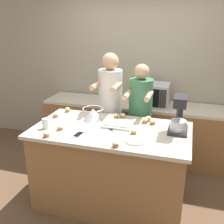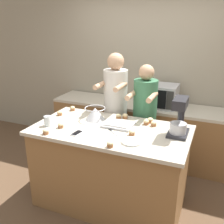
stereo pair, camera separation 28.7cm
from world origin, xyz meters
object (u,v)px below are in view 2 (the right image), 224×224
at_px(cupcake_3, 60,113).
at_px(cupcake_5, 73,108).
at_px(person_left, 115,112).
at_px(person_right, 144,121).
at_px(cupcake_10, 110,144).
at_px(knife, 112,131).
at_px(cupcake_7, 132,132).
at_px(cupcake_8, 119,116).
at_px(small_plate, 132,142).
at_px(cell_phone, 77,133).
at_px(cupcake_1, 46,131).
at_px(stand_mixer, 179,119).
at_px(cupcake_4, 146,122).
at_px(cupcake_0, 150,120).
at_px(cupcake_9, 154,124).
at_px(drinking_glass, 47,121).
at_px(cupcake_2, 125,116).
at_px(cupcake_6, 61,125).
at_px(baking_tray, 118,124).
at_px(microwave_oven, 161,96).
at_px(mixing_bowl, 95,113).

xyz_separation_m(cupcake_3, cupcake_5, (0.05, 0.22, 0.00)).
height_order(person_left, cupcake_5, person_left).
relative_size(person_right, cupcake_10, 24.69).
xyz_separation_m(knife, cupcake_7, (0.22, -0.00, 0.03)).
distance_m(cupcake_3, cupcake_8, 0.75).
relative_size(small_plate, cupcake_7, 3.22).
height_order(cell_phone, cupcake_1, cupcake_1).
relative_size(stand_mixer, cupcake_4, 6.23).
relative_size(cupcake_0, cupcake_9, 1.00).
bearing_deg(drinking_glass, cupcake_2, 37.60).
bearing_deg(cupcake_6, baking_tray, 28.08).
bearing_deg(cupcake_7, stand_mixer, 25.14).
distance_m(cupcake_3, cupcake_9, 1.18).
bearing_deg(cupcake_5, cell_phone, -55.80).
xyz_separation_m(cell_phone, drinking_glass, (-0.41, 0.06, 0.05)).
bearing_deg(cupcake_3, cupcake_6, -55.15).
bearing_deg(cupcake_9, cupcake_4, 173.19).
bearing_deg(knife, baking_tray, 90.22).
xyz_separation_m(cell_phone, cupcake_7, (0.55, 0.19, 0.02)).
distance_m(person_right, small_plate, 0.91).
relative_size(microwave_oven, cupcake_2, 7.33).
relative_size(person_right, cupcake_8, 24.69).
distance_m(microwave_oven, small_plate, 1.46).
distance_m(drinking_glass, cupcake_7, 0.97).
bearing_deg(small_plate, cupcake_7, 108.13).
xyz_separation_m(person_right, stand_mixer, (0.51, -0.52, 0.30)).
xyz_separation_m(person_left, cupcake_1, (-0.36, -1.06, 0.08)).
bearing_deg(cupcake_0, cupcake_8, -176.61).
height_order(mixing_bowl, cupcake_5, mixing_bowl).
xyz_separation_m(cupcake_2, cupcake_6, (-0.56, -0.56, 0.00)).
bearing_deg(microwave_oven, knife, -100.16).
height_order(person_right, microwave_oven, person_right).
xyz_separation_m(knife, cupcake_2, (-0.01, 0.43, 0.03)).
bearing_deg(knife, cupcake_4, 50.27).
bearing_deg(cupcake_5, cupcake_4, -5.45).
relative_size(mixing_bowl, baking_tray, 0.75).
bearing_deg(stand_mixer, drinking_glass, -166.64).
height_order(stand_mixer, drinking_glass, stand_mixer).
relative_size(cupcake_2, cupcake_9, 1.00).
relative_size(mixing_bowl, cupcake_9, 3.92).
xyz_separation_m(person_right, microwave_oven, (0.08, 0.56, 0.21)).
distance_m(person_right, cupcake_4, 0.44).
height_order(cell_phone, cupcake_8, cupcake_8).
relative_size(cupcake_6, cupcake_9, 1.00).
xyz_separation_m(person_right, knife, (-0.15, -0.73, 0.13)).
bearing_deg(cupcake_0, person_left, 151.09).
distance_m(drinking_glass, cupcake_5, 0.57).
relative_size(microwave_oven, cupcake_8, 7.33).
bearing_deg(person_right, small_plate, -82.09).
distance_m(cupcake_0, cupcake_9, 0.11).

